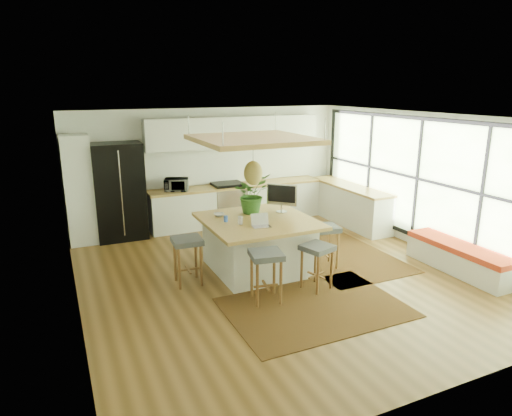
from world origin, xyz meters
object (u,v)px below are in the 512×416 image
stool_near_right (317,268)px  monitor (282,198)px  stool_right_back (305,233)px  island (258,244)px  microwave (176,183)px  fridge (119,196)px  stool_right_front (324,248)px  laptop (261,220)px  stool_left_side (188,263)px  stool_near_left (266,279)px  island_plant (251,198)px

stool_near_right → monitor: 1.60m
stool_right_back → island: bearing=-159.4°
microwave → stool_right_back: bearing=-28.3°
fridge → stool_right_back: size_ratio=3.26×
stool_right_front → stool_right_back: size_ratio=1.23×
stool_right_front → laptop: size_ratio=2.44×
laptop → monitor: (0.72, 0.66, 0.14)m
monitor → microwave: monitor is taller
stool_right_front → monitor: 1.18m
stool_left_side → microwave: (0.60, 2.85, 0.74)m
stool_near_left → stool_near_right: (0.92, 0.05, 0.00)m
stool_left_side → island_plant: (1.37, 0.50, 0.85)m
stool_near_left → stool_right_front: bearing=26.8°
stool_near_right → microwave: (-1.22, 3.91, 0.74)m
fridge → island_plant: fridge is taller
stool_near_right → monitor: bearing=86.8°
stool_near_left → microwave: (-0.30, 3.95, 0.74)m
stool_near_right → stool_right_back: bearing=65.0°
island → stool_left_side: size_ratio=2.34×
island_plant → stool_left_side: bearing=-159.8°
stool_near_left → island_plant: bearing=73.5°
laptop → microwave: size_ratio=0.63×
stool_right_back → fridge: bearing=143.6°
stool_near_left → stool_near_right: bearing=2.9°
microwave → island_plant: size_ratio=0.71×
stool_left_side → island_plant: size_ratio=1.12×
fridge → stool_right_front: fridge is taller
fridge → island: fridge is taller
stool_near_left → stool_left_side: 1.43m
stool_right_front → island_plant: bearing=142.4°
stool_near_left → island_plant: 1.89m
laptop → monitor: monitor is taller
stool_right_front → island_plant: island_plant is taller
island → stool_right_front: island is taller
stool_near_left → laptop: 1.06m
fridge → stool_right_back: fridge is taller
island_plant → microwave: bearing=108.4°
island → monitor: 0.96m
stool_left_side → monitor: (1.90, 0.31, 0.83)m
stool_near_left → island_plant: size_ratio=1.12×
microwave → stool_near_left: bearing=-64.4°
fridge → stool_right_front: 4.49m
stool_left_side → monitor: monitor is taller
island → stool_left_side: 1.31m
island → island_plant: 0.86m
stool_near_left → stool_left_side: size_ratio=1.00×
stool_right_back → stool_near_left: bearing=-135.4°
stool_right_front → monitor: bearing=131.3°
fridge → island_plant: 3.13m
island → stool_right_front: bearing=-18.9°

